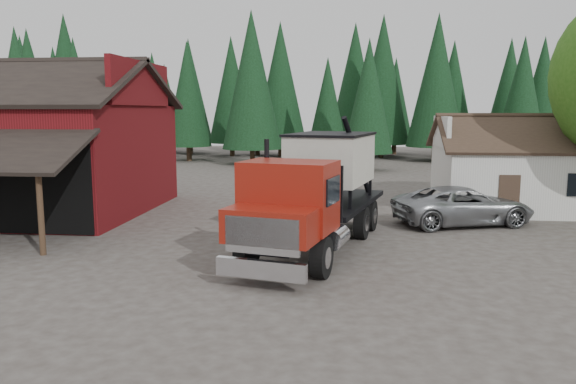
# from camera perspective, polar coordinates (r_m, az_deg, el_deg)

# --- Properties ---
(ground) EXTENTS (120.00, 120.00, 0.00)m
(ground) POSITION_cam_1_polar(r_m,az_deg,el_deg) (16.50, -10.01, -8.69)
(ground) COLOR #3F3731
(ground) RESTS_ON ground
(red_barn) EXTENTS (12.80, 13.63, 7.18)m
(red_barn) POSITION_cam_1_polar(r_m,az_deg,el_deg) (29.51, -25.56, 3.43)
(red_barn) COLOR maroon
(red_barn) RESTS_ON ground
(farmhouse) EXTENTS (8.60, 6.42, 4.65)m
(farmhouse) POSITION_cam_1_polar(r_m,az_deg,el_deg) (29.56, 22.87, 1.60)
(farmhouse) COLOR silver
(farmhouse) RESTS_ON ground
(conifer_backdrop) EXTENTS (76.00, 16.00, 16.00)m
(conifer_backdrop) POSITION_cam_1_polar(r_m,az_deg,el_deg) (57.51, 1.66, 3.54)
(conifer_backdrop) COLOR black
(conifer_backdrop) RESTS_ON ground
(near_pine_a) EXTENTS (4.40, 4.40, 11.40)m
(near_pine_a) POSITION_cam_1_polar(r_m,az_deg,el_deg) (50.64, -25.74, 9.32)
(near_pine_a) COLOR #382619
(near_pine_a) RESTS_ON ground
(near_pine_b) EXTENTS (3.96, 3.96, 10.40)m
(near_pine_b) POSITION_cam_1_polar(r_m,az_deg,el_deg) (45.18, 8.19, 9.63)
(near_pine_b) COLOR #382619
(near_pine_b) RESTS_ON ground
(near_pine_d) EXTENTS (5.28, 5.28, 13.40)m
(near_pine_d) POSITION_cam_1_polar(r_m,az_deg,el_deg) (49.93, -3.71, 11.29)
(near_pine_d) COLOR #382619
(near_pine_d) RESTS_ON ground
(feed_truck) EXTENTS (5.01, 10.49, 4.58)m
(feed_truck) POSITION_cam_1_polar(r_m,az_deg,el_deg) (19.38, 2.98, 0.45)
(feed_truck) COLOR black
(feed_truck) RESTS_ON ground
(silver_car) EXTENTS (6.36, 4.31, 1.62)m
(silver_car) POSITION_cam_1_polar(r_m,az_deg,el_deg) (24.73, 17.38, -1.33)
(silver_car) COLOR #97999E
(silver_car) RESTS_ON ground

